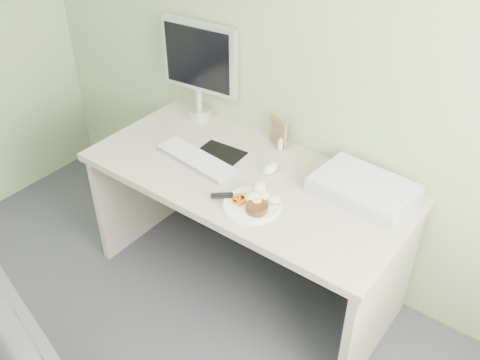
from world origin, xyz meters
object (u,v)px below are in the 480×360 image
Objects in this scene: desk at (246,204)px; monitor at (200,65)px; plate at (252,205)px; scanner at (364,189)px.

desk is 2.94× the size of monitor.
monitor reaches higher than plate.
desk is 3.56× the size of scanner.
monitor is (-0.72, 0.50, 0.30)m from plate.
monitor is at bearing 145.12° from plate.
desk is 0.31m from plate.
desk is 0.60m from scanner.
plate reaches higher than desk.
plate is at bearing -129.77° from scanner.
desk is at bearing 131.90° from plate.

